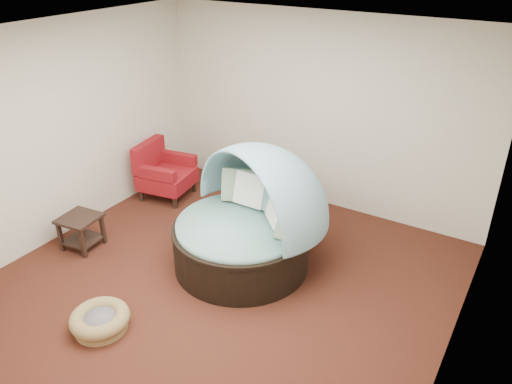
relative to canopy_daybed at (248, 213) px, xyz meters
The scene contains 9 objects.
floor 0.90m from the canopy_daybed, 92.69° to the right, with size 5.00×5.00×0.00m, color #4A2015.
wall_back 2.06m from the canopy_daybed, 90.77° to the left, with size 5.00×5.00×0.00m, color beige.
wall_left 2.68m from the canopy_daybed, 167.56° to the right, with size 5.00×5.00×0.00m, color beige.
wall_right 2.63m from the canopy_daybed, 12.70° to the right, with size 5.00×5.00×0.00m, color beige.
ceiling 2.17m from the canopy_daybed, 92.69° to the right, with size 5.00×5.00×0.00m, color white.
canopy_daybed is the anchor object (origin of this frame).
pet_basket 2.02m from the canopy_daybed, 110.11° to the right, with size 0.63×0.63×0.21m.
red_armchair 2.27m from the canopy_daybed, 157.99° to the left, with size 0.85×0.85×0.87m.
side_table 2.23m from the canopy_daybed, 157.38° to the right, with size 0.52×0.52×0.45m.
Camera 1 is at (2.82, -3.80, 3.65)m, focal length 35.00 mm.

